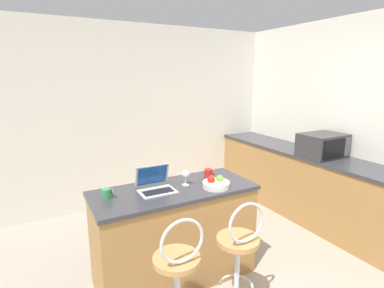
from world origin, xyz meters
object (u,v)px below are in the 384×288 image
object	(u,v)px
microwave	(323,145)
mug_red	(209,174)
bar_stool_near	(178,282)
bar_stool_far	(239,261)
wine_glass_short	(186,175)
mug_green	(107,194)
fruit_bowl	(216,183)
laptop	(155,184)

from	to	relation	value
microwave	mug_red	xyz separation A→B (m)	(-1.67, -0.02, -0.10)
bar_stool_near	mug_red	size ratio (longest dim) A/B	10.06
bar_stool_far	wine_glass_short	world-z (taller)	wine_glass_short
mug_green	fruit_bowl	bearing A→B (deg)	-12.53
fruit_bowl	bar_stool_far	bearing A→B (deg)	-99.45
mug_red	mug_green	bearing A→B (deg)	-177.77
bar_stool_far	microwave	distance (m)	2.05
microwave	mug_red	world-z (taller)	microwave
bar_stool_near	mug_green	world-z (taller)	mug_green
laptop	microwave	size ratio (longest dim) A/B	0.58
microwave	mug_green	size ratio (longest dim) A/B	5.93
microwave	fruit_bowl	xyz separation A→B (m)	(-1.75, -0.27, -0.11)
bar_stool_far	laptop	distance (m)	0.94
bar_stool_far	laptop	size ratio (longest dim) A/B	3.18
bar_stool_near	laptop	bearing A→B (deg)	81.18
fruit_bowl	mug_green	bearing A→B (deg)	167.47
mug_green	microwave	bearing A→B (deg)	1.34
bar_stool_far	mug_red	size ratio (longest dim) A/B	10.06
microwave	mug_green	world-z (taller)	microwave
bar_stool_near	laptop	world-z (taller)	laptop
mug_red	wine_glass_short	bearing A→B (deg)	-167.34
bar_stool_near	fruit_bowl	world-z (taller)	fruit_bowl
microwave	wine_glass_short	world-z (taller)	microwave
bar_stool_near	laptop	xyz separation A→B (m)	(0.10, 0.67, 0.50)
bar_stool_near	laptop	distance (m)	0.84
laptop	microwave	distance (m)	2.26
bar_stool_far	fruit_bowl	xyz separation A→B (m)	(0.08, 0.47, 0.48)
mug_green	laptop	bearing A→B (deg)	-1.41
laptop	mug_green	xyz separation A→B (m)	(-0.42, 0.01, -0.01)
mug_red	wine_glass_short	xyz separation A→B (m)	(-0.29, -0.06, 0.05)
laptop	microwave	bearing A→B (deg)	1.85
bar_stool_near	fruit_bowl	size ratio (longest dim) A/B	4.00
bar_stool_near	mug_green	size ratio (longest dim) A/B	10.86
bar_stool_near	microwave	bearing A→B (deg)	17.46
wine_glass_short	microwave	bearing A→B (deg)	2.57
microwave	fruit_bowl	world-z (taller)	microwave
bar_stool_far	wine_glass_short	bearing A→B (deg)	101.61
microwave	laptop	bearing A→B (deg)	-178.15
bar_stool_near	wine_glass_short	xyz separation A→B (m)	(0.40, 0.65, 0.54)
bar_stool_far	fruit_bowl	size ratio (longest dim) A/B	4.00
bar_stool_near	fruit_bowl	xyz separation A→B (m)	(0.61, 0.47, 0.48)
bar_stool_far	microwave	size ratio (longest dim) A/B	1.83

